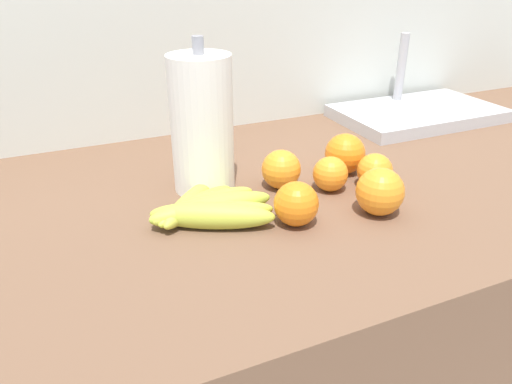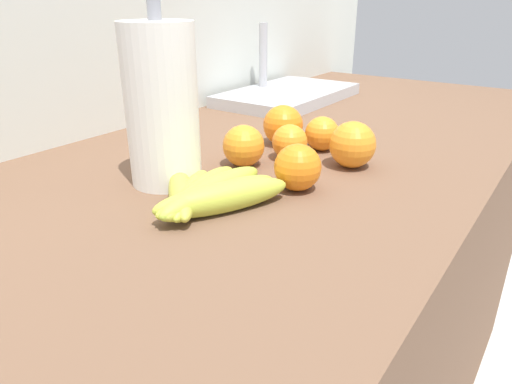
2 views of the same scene
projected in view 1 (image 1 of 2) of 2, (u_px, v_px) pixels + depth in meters
The scene contains 11 objects.
counter at pixel (333, 348), 1.17m from camera, with size 1.86×0.76×0.91m, color brown.
wall_back at pixel (263, 204), 1.42m from camera, with size 2.26×0.06×1.30m, color silver.
banana_bunch at pixel (206, 209), 0.80m from camera, with size 0.21×0.20×0.04m.
orange_front at pixel (296, 204), 0.79m from camera, with size 0.07×0.07×0.07m, color orange.
orange_center at pixel (330, 174), 0.90m from camera, with size 0.07×0.07×0.07m, color orange.
orange_back_left at pixel (281, 169), 0.91m from camera, with size 0.07×0.07×0.07m, color orange.
orange_back_right at pixel (375, 171), 0.91m from camera, with size 0.07×0.07×0.07m, color orange.
orange_right at pixel (380, 192), 0.82m from camera, with size 0.08×0.08×0.08m, color orange.
orange_far_right at pixel (347, 153), 0.97m from camera, with size 0.08×0.08×0.08m, color orange.
paper_towel_roll at pixel (202, 125), 0.87m from camera, with size 0.11×0.11×0.28m.
sink_basin at pixel (417, 112), 1.29m from camera, with size 0.42×0.25×0.21m.
Camera 1 is at (-0.53, -0.73, 1.31)m, focal length 34.29 mm.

